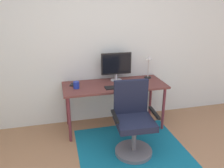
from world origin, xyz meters
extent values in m
cube|color=silver|center=(0.00, 2.20, 1.30)|extent=(6.00, 0.10, 2.60)
cube|color=#116580|center=(0.21, 1.18, 0.00)|extent=(1.45, 1.30, 0.01)
cube|color=brown|center=(0.13, 1.82, 0.71)|extent=(1.56, 0.63, 0.03)
cylinder|color=brown|center=(-0.58, 1.56, 0.35)|extent=(0.04, 0.04, 0.70)
cylinder|color=brown|center=(0.85, 1.56, 0.35)|extent=(0.04, 0.04, 0.70)
cylinder|color=brown|center=(-0.58, 2.07, 0.35)|extent=(0.04, 0.04, 0.70)
cylinder|color=brown|center=(0.85, 2.07, 0.35)|extent=(0.04, 0.04, 0.70)
cylinder|color=#B2B2B7|center=(0.21, 1.99, 0.73)|extent=(0.18, 0.18, 0.01)
cylinder|color=#B2B2B7|center=(0.21, 1.99, 0.79)|extent=(0.04, 0.04, 0.09)
cube|color=black|center=(0.21, 1.99, 1.00)|extent=(0.48, 0.04, 0.34)
cube|color=black|center=(0.21, 1.97, 1.00)|extent=(0.44, 0.00, 0.30)
cube|color=black|center=(0.17, 1.66, 0.73)|extent=(0.43, 0.13, 0.02)
ellipsoid|color=white|center=(0.48, 1.67, 0.74)|extent=(0.06, 0.10, 0.03)
cylinder|color=#1C32A3|center=(-0.44, 1.78, 0.78)|extent=(0.09, 0.09, 0.10)
cube|color=black|center=(-0.49, 1.94, 0.73)|extent=(0.11, 0.15, 0.01)
cylinder|color=black|center=(0.75, 1.99, 0.73)|extent=(0.11, 0.11, 0.01)
cylinder|color=beige|center=(0.75, 1.99, 0.89)|extent=(0.02, 0.02, 0.30)
cone|color=beige|center=(0.75, 1.99, 1.07)|extent=(0.11, 0.11, 0.06)
cylinder|color=slate|center=(0.21, 1.08, 0.03)|extent=(0.49, 0.49, 0.05)
cylinder|color=slate|center=(0.21, 1.08, 0.24)|extent=(0.06, 0.06, 0.38)
cube|color=#191E33|center=(0.21, 1.08, 0.47)|extent=(0.50, 0.50, 0.08)
cube|color=#191E33|center=(0.22, 1.28, 0.73)|extent=(0.45, 0.08, 0.46)
cube|color=black|center=(-0.05, 1.09, 0.58)|extent=(0.06, 0.33, 0.03)
cube|color=black|center=(0.47, 1.06, 0.58)|extent=(0.06, 0.33, 0.03)
camera|label=1|loc=(-0.69, -1.36, 1.91)|focal=36.77mm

